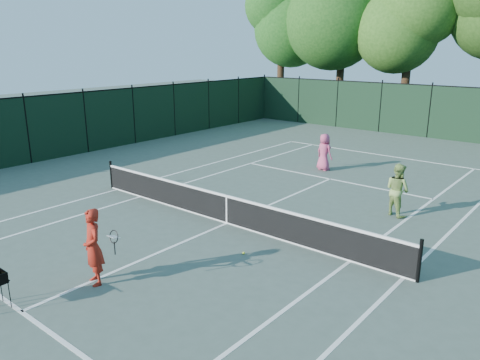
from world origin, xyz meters
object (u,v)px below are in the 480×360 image
Objects in this scene: loose_ball_midcourt at (244,253)px; coach at (93,247)px; player_pink at (324,152)px; player_green at (397,190)px.

coach is at bearing -116.28° from loose_ball_midcourt.
player_pink reaches higher than loose_ball_midcourt.
loose_ball_midcourt is (1.64, 3.33, -0.86)m from coach.
player_pink is at bearing 107.09° from loose_ball_midcourt.
coach reaches higher than loose_ball_midcourt.
coach is 1.05× the size of player_green.
coach reaches higher than player_pink.
loose_ball_midcourt is at bearing 93.92° from player_green.
coach is at bearing 108.71° from player_pink.
player_pink is 0.94× the size of player_green.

